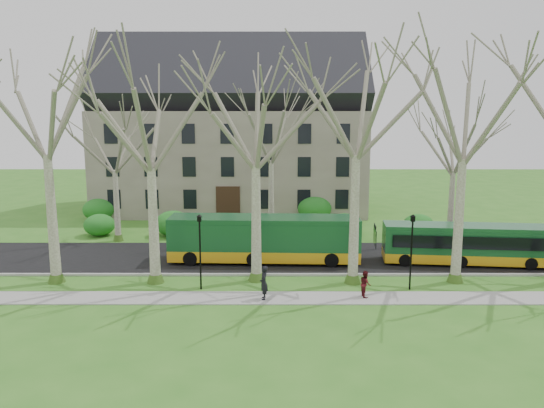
{
  "coord_description": "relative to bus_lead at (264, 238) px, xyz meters",
  "views": [
    {
      "loc": [
        -1.88,
        -30.1,
        10.26
      ],
      "look_at": [
        -1.92,
        3.0,
        4.27
      ],
      "focal_mm": 35.0,
      "sensor_mm": 36.0,
      "label": 1
    }
  ],
  "objects": [
    {
      "name": "tree_row_verge",
      "position": [
        2.44,
        -4.21,
        5.36
      ],
      "size": [
        49.0,
        7.0,
        14.0
      ],
      "color": "gray",
      "rests_on": "ground"
    },
    {
      "name": "lamp_row",
      "position": [
        2.44,
        -5.51,
        0.93
      ],
      "size": [
        36.22,
        0.22,
        4.3
      ],
      "color": "black",
      "rests_on": "ground"
    },
    {
      "name": "pedestrian_b",
      "position": [
        5.65,
        -6.83,
        -0.86
      ],
      "size": [
        0.64,
        0.77,
        1.46
      ],
      "primitive_type": "imported",
      "rotation": [
        0.0,
        0.0,
        1.7
      ],
      "color": "#501218",
      "rests_on": "sidewalk"
    },
    {
      "name": "building",
      "position": [
        -3.56,
        19.49,
        6.42
      ],
      "size": [
        26.5,
        12.2,
        16.0
      ],
      "color": "slate",
      "rests_on": "ground"
    },
    {
      "name": "curb",
      "position": [
        2.44,
        -3.01,
        -1.57
      ],
      "size": [
        80.0,
        0.25,
        0.14
      ],
      "primitive_type": "cube",
      "color": "#A5A39E",
      "rests_on": "ground"
    },
    {
      "name": "bus_lead",
      "position": [
        0.0,
        0.0,
        0.0
      ],
      "size": [
        12.77,
        3.09,
        3.17
      ],
      "primitive_type": null,
      "rotation": [
        0.0,
        0.0,
        -0.04
      ],
      "color": "#164F27",
      "rests_on": "road"
    },
    {
      "name": "ground",
      "position": [
        2.44,
        -4.51,
        -1.64
      ],
      "size": [
        120.0,
        120.0,
        0.0
      ],
      "primitive_type": "plane",
      "color": "#367521",
      "rests_on": "ground"
    },
    {
      "name": "sidewalk",
      "position": [
        2.44,
        -7.01,
        -1.61
      ],
      "size": [
        70.0,
        2.0,
        0.06
      ],
      "primitive_type": "cube",
      "color": "gray",
      "rests_on": "ground"
    },
    {
      "name": "hedges",
      "position": [
        -2.23,
        9.49,
        -0.64
      ],
      "size": [
        30.6,
        8.6,
        2.0
      ],
      "color": "#21661D",
      "rests_on": "ground"
    },
    {
      "name": "bus_follow",
      "position": [
        13.43,
        -0.53,
        -0.23
      ],
      "size": [
        11.01,
        3.37,
        2.71
      ],
      "primitive_type": null,
      "rotation": [
        0.0,
        0.0,
        -0.1
      ],
      "color": "#164F27",
      "rests_on": "road"
    },
    {
      "name": "pedestrian_a",
      "position": [
        0.08,
        -7.24,
        -0.66
      ],
      "size": [
        0.47,
        0.69,
        1.85
      ],
      "primitive_type": "imported",
      "rotation": [
        0.0,
        0.0,
        -1.54
      ],
      "color": "black",
      "rests_on": "sidewalk"
    },
    {
      "name": "tree_row_far",
      "position": [
        1.11,
        6.49,
        4.36
      ],
      "size": [
        33.0,
        7.0,
        12.0
      ],
      "color": "gray",
      "rests_on": "ground"
    },
    {
      "name": "road",
      "position": [
        2.44,
        0.99,
        -1.61
      ],
      "size": [
        80.0,
        8.0,
        0.06
      ],
      "primitive_type": "cube",
      "color": "black",
      "rests_on": "ground"
    }
  ]
}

